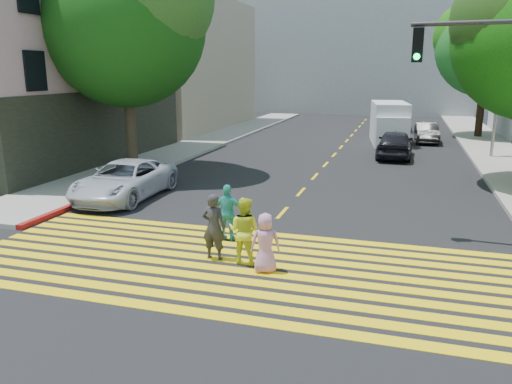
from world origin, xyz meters
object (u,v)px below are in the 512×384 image
at_px(tree_right_far, 489,41).
at_px(pedestrian_man, 214,227).
at_px(tree_left, 127,16).
at_px(pedestrian_woman, 244,231).
at_px(white_van, 389,124).
at_px(pedestrian_child, 265,243).
at_px(silver_car, 399,122).
at_px(pedestrian_extra, 228,213).
at_px(dark_car_near, 395,144).
at_px(white_sedan, 125,180).
at_px(dark_car_parked, 427,132).

bearing_deg(tree_right_far, pedestrian_man, -109.25).
bearing_deg(tree_left, pedestrian_man, -50.75).
bearing_deg(pedestrian_man, pedestrian_woman, -178.55).
relative_size(tree_left, white_van, 1.78).
distance_m(pedestrian_child, silver_car, 30.41).
distance_m(pedestrian_man, pedestrian_extra, 1.44).
bearing_deg(dark_car_near, pedestrian_man, 78.27).
xyz_separation_m(tree_left, white_sedan, (2.08, -4.32, -6.11)).
distance_m(tree_left, pedestrian_man, 13.07).
distance_m(tree_right_far, white_van, 8.92).
height_order(pedestrian_child, dark_car_near, dark_car_near).
bearing_deg(dark_car_parked, pedestrian_woman, -104.35).
relative_size(pedestrian_child, pedestrian_extra, 0.90).
distance_m(pedestrian_child, white_van, 22.55).
bearing_deg(white_van, pedestrian_woman, -103.79).
relative_size(pedestrian_extra, dark_car_near, 0.35).
height_order(white_sedan, white_van, white_van).
relative_size(tree_left, tree_right_far, 1.06).
height_order(tree_left, silver_car, tree_left).
distance_m(tree_right_far, silver_car, 8.71).
xyz_separation_m(silver_car, white_van, (-0.51, -7.85, 0.60)).
xyz_separation_m(tree_right_far, pedestrian_extra, (-9.33, -24.86, -5.65)).
height_order(pedestrian_child, pedestrian_extra, pedestrian_extra).
bearing_deg(tree_left, pedestrian_woman, -47.97).
relative_size(tree_right_far, silver_car, 2.23).
xyz_separation_m(pedestrian_child, white_sedan, (-6.70, 5.10, -0.02)).
distance_m(pedestrian_woman, pedestrian_child, 0.75).
height_order(tree_left, pedestrian_woman, tree_left).
bearing_deg(pedestrian_extra, pedestrian_child, 125.42).
height_order(tree_left, white_van, tree_left).
bearing_deg(pedestrian_woman, white_sedan, -33.21).
bearing_deg(pedestrian_child, white_van, -113.91).
height_order(pedestrian_man, pedestrian_child, pedestrian_man).
bearing_deg(white_van, pedestrian_extra, -106.77).
xyz_separation_m(pedestrian_woman, silver_car, (3.02, 29.93, -0.19)).
relative_size(white_sedan, white_van, 0.86).
xyz_separation_m(pedestrian_child, dark_car_parked, (4.21, 23.55, -0.05)).
relative_size(pedestrian_extra, white_sedan, 0.32).
distance_m(tree_left, pedestrian_woman, 13.54).
distance_m(pedestrian_woman, white_van, 22.23).
distance_m(pedestrian_child, white_sedan, 8.42).
bearing_deg(silver_car, pedestrian_woman, 82.82).
xyz_separation_m(pedestrian_man, pedestrian_child, (1.41, -0.40, -0.13)).
height_order(tree_right_far, pedestrian_woman, tree_right_far).
bearing_deg(pedestrian_extra, dark_car_parked, -109.98).
height_order(pedestrian_child, dark_car_parked, pedestrian_child).
height_order(pedestrian_extra, dark_car_near, pedestrian_extra).
bearing_deg(tree_right_far, pedestrian_extra, -110.57).
relative_size(tree_right_far, pedestrian_woman, 5.86).
bearing_deg(white_van, pedestrian_man, -105.78).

